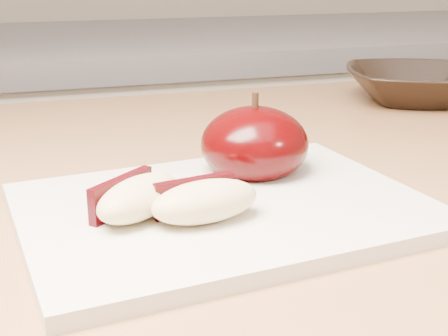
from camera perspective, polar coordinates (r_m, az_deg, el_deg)
name	(u,v)px	position (r m, az deg, el deg)	size (l,w,h in m)	color
back_cabinet	(84,265)	(1.34, -12.68, -8.62)	(2.40, 0.62, 0.94)	silver
cutting_board	(224,209)	(0.44, 0.00, -3.79)	(0.28, 0.20, 0.01)	beige
apple_half	(255,144)	(0.50, 2.81, 2.18)	(0.10, 0.10, 0.07)	black
apple_wedge_a	(138,197)	(0.41, -7.90, -2.67)	(0.08, 0.07, 0.03)	beige
apple_wedge_b	(204,201)	(0.40, -1.83, -3.00)	(0.08, 0.05, 0.03)	beige
bowl	(416,85)	(0.83, 17.19, 7.26)	(0.18, 0.18, 0.04)	black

